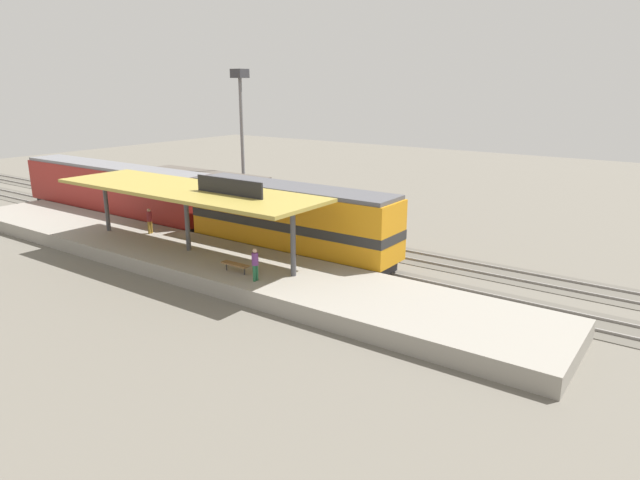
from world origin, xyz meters
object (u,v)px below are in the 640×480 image
at_px(freight_car, 206,194).
at_px(person_waiting, 149,220).
at_px(platform_bench, 235,265).
at_px(light_mast, 241,111).
at_px(person_walking, 255,263).
at_px(passenger_carriage_single, 114,191).
at_px(locomotive, 291,221).

height_order(freight_car, person_waiting, freight_car).
xyz_separation_m(platform_bench, light_mast, (13.80, 12.15, 7.05)).
bearing_deg(person_walking, person_waiting, 76.42).
height_order(light_mast, person_walking, light_mast).
height_order(freight_car, person_walking, freight_car).
xyz_separation_m(freight_car, person_waiting, (-8.04, -3.14, -0.12)).
distance_m(light_mast, person_waiting, 13.15).
bearing_deg(person_walking, freight_car, 54.12).
bearing_deg(freight_car, light_mast, -20.99).
xyz_separation_m(passenger_carriage_single, light_mast, (7.80, -6.81, 6.08)).
bearing_deg(platform_bench, passenger_carriage_single, 72.44).
xyz_separation_m(locomotive, light_mast, (7.80, 11.19, 5.99)).
distance_m(light_mast, person_walking, 20.87).
height_order(locomotive, person_waiting, locomotive).
relative_size(freight_car, light_mast, 1.03).
xyz_separation_m(light_mast, person_waiting, (-11.24, -1.92, -6.54)).
height_order(freight_car, light_mast, light_mast).
bearing_deg(person_waiting, platform_bench, -104.03).
xyz_separation_m(locomotive, person_walking, (-6.33, -2.70, -0.56)).
relative_size(light_mast, person_walking, 6.84).
height_order(platform_bench, freight_car, freight_car).
bearing_deg(light_mast, freight_car, 159.01).
relative_size(locomotive, person_waiting, 8.44).
relative_size(locomotive, light_mast, 1.23).
bearing_deg(person_waiting, freight_car, 21.36).
bearing_deg(light_mast, person_walking, -135.50).
bearing_deg(light_mast, platform_bench, -138.64).
bearing_deg(person_waiting, passenger_carriage_single, 68.48).
height_order(locomotive, passenger_carriage_single, locomotive).
bearing_deg(passenger_carriage_single, locomotive, -90.00).
distance_m(passenger_carriage_single, person_waiting, 9.39).
bearing_deg(person_walking, light_mast, 44.50).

